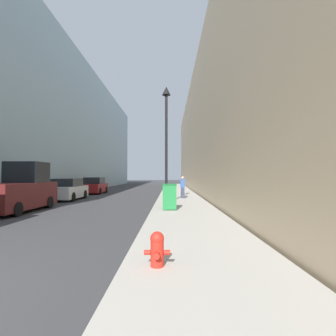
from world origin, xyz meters
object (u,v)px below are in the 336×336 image
at_px(parked_sedan_near, 67,190).
at_px(parked_sedan_far, 94,186).
at_px(pickup_truck, 19,191).
at_px(fire_hydrant, 157,248).
at_px(trash_bin, 170,196).
at_px(pedestrian_on_sidewalk, 183,187).
at_px(lamppost, 166,128).

relative_size(parked_sedan_near, parked_sedan_far, 1.03).
bearing_deg(pickup_truck, fire_hydrant, -48.56).
bearing_deg(parked_sedan_far, pickup_truck, -90.38).
xyz_separation_m(trash_bin, parked_sedan_near, (-7.63, 6.65, -0.07)).
bearing_deg(pedestrian_on_sidewalk, lamppost, -107.13).
bearing_deg(parked_sedan_near, fire_hydrant, -62.95).
bearing_deg(fire_hydrant, lamppost, 89.99).
bearing_deg(fire_hydrant, pickup_truck, 131.44).
relative_size(fire_hydrant, pedestrian_on_sidewalk, 0.40).
relative_size(fire_hydrant, lamppost, 0.09).
xyz_separation_m(fire_hydrant, lamppost, (0.00, 10.60, 4.16)).
bearing_deg(pickup_truck, parked_sedan_near, 90.13).
xyz_separation_m(lamppost, pedestrian_on_sidewalk, (1.13, 3.67, -3.69)).
distance_m(fire_hydrant, lamppost, 11.39).
distance_m(fire_hydrant, pickup_truck, 11.22).
height_order(trash_bin, parked_sedan_near, parked_sedan_near).
bearing_deg(pedestrian_on_sidewalk, fire_hydrant, -94.54).
height_order(fire_hydrant, pickup_truck, pickup_truck).
bearing_deg(parked_sedan_far, fire_hydrant, -70.96).
xyz_separation_m(trash_bin, lamppost, (-0.20, 2.70, 3.84)).
bearing_deg(trash_bin, pickup_truck, 176.25).
distance_m(lamppost, parked_sedan_near, 9.28).
bearing_deg(trash_bin, parked_sedan_far, 119.45).
bearing_deg(lamppost, fire_hydrant, -90.01).
distance_m(trash_bin, parked_sedan_far, 15.33).
bearing_deg(fire_hydrant, trash_bin, 88.53).
distance_m(parked_sedan_near, pedestrian_on_sidewalk, 8.57).
bearing_deg(parked_sedan_near, trash_bin, -41.05).
relative_size(trash_bin, parked_sedan_far, 0.31).
distance_m(lamppost, pickup_truck, 8.54).
height_order(trash_bin, pedestrian_on_sidewalk, pedestrian_on_sidewalk).
bearing_deg(parked_sedan_near, pickup_truck, -89.87).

